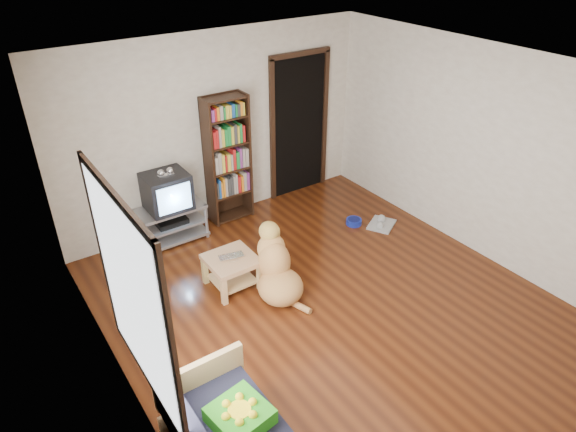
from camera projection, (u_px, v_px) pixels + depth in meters
ground at (329, 305)px, 5.79m from camera, size 5.00×5.00×0.00m
ceiling at (341, 75)px, 4.47m from camera, size 5.00×5.00×0.00m
wall_back at (217, 130)px, 6.90m from camera, size 4.50×0.00×4.50m
wall_front at (575, 358)px, 3.36m from camera, size 4.50×0.00×4.50m
wall_left at (112, 284)px, 4.03m from camera, size 0.00×5.00×5.00m
wall_right at (478, 153)px, 6.23m from camera, size 0.00×5.00×5.00m
green_cushion at (240, 416)px, 3.94m from camera, size 0.47×0.47×0.14m
laptop at (232, 258)px, 5.86m from camera, size 0.32×0.24×0.02m
dog_bowl at (354, 222)px, 7.27m from camera, size 0.22×0.22×0.08m
grey_rag at (381, 225)px, 7.25m from camera, size 0.51×0.47×0.03m
window at (132, 297)px, 3.58m from camera, size 0.03×1.46×1.70m
doorway at (299, 123)px, 7.64m from camera, size 1.03×0.05×2.19m
tv_stand at (171, 223)px, 6.81m from camera, size 0.90×0.45×0.50m
crt_tv at (166, 190)px, 6.58m from camera, size 0.55×0.52×0.58m
bookshelf at (227, 153)px, 6.97m from camera, size 0.60×0.30×1.80m
coffee_table at (232, 266)px, 5.95m from camera, size 0.55×0.55×0.40m
dog at (276, 269)px, 5.86m from camera, size 0.64×1.02×0.83m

